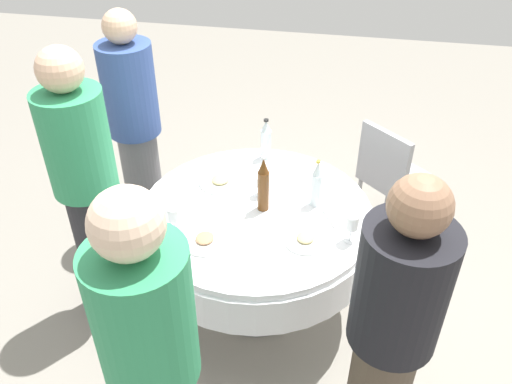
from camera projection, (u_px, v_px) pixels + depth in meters
name	position (u px, v px, depth m)	size (l,w,h in m)	color
ground_plane	(256.00, 302.00, 3.32)	(10.00, 10.00, 0.00)	gray
dining_table	(256.00, 230.00, 2.98)	(1.31, 1.31, 0.74)	white
bottle_clear_south	(266.00, 140.00, 3.25)	(0.06, 0.06, 0.27)	silver
bottle_brown_front	(263.00, 185.00, 2.80)	(0.06, 0.06, 0.34)	#593314
bottle_clear_east	(316.00, 185.00, 2.85)	(0.06, 0.06, 0.29)	silver
wine_glass_right	(260.00, 182.00, 2.94)	(0.06, 0.06, 0.13)	white
wine_glass_inner	(352.00, 223.00, 2.61)	(0.07, 0.07, 0.16)	white
wine_glass_north	(174.00, 214.00, 2.69)	(0.07, 0.07, 0.14)	white
plate_outer	(305.00, 240.00, 2.67)	(0.22, 0.22, 0.04)	white
plate_near	(183.00, 205.00, 2.91)	(0.21, 0.21, 0.02)	white
plate_far	(205.00, 240.00, 2.66)	(0.23, 0.23, 0.04)	white
plate_mid	(221.00, 181.00, 3.08)	(0.25, 0.25, 0.04)	white
knife_front	(288.00, 170.00, 3.20)	(0.18, 0.02, 0.01)	silver
spoon_east	(340.00, 191.00, 3.02)	(0.18, 0.02, 0.01)	silver
fork_right	(238.00, 274.00, 2.48)	(0.18, 0.02, 0.01)	silver
folded_napkin	(341.00, 215.00, 2.83)	(0.15, 0.15, 0.02)	white
person_south	(389.00, 339.00, 2.05)	(0.34, 0.34, 1.61)	#4C3F33
person_front	(154.00, 370.00, 1.89)	(0.34, 0.34, 1.68)	#26262B
person_east	(135.00, 126.00, 3.45)	(0.34, 0.34, 1.60)	slate
person_right	(88.00, 190.00, 2.80)	(0.34, 0.34, 1.67)	#26262B
chair_north	(391.00, 173.00, 3.57)	(0.56, 0.56, 0.87)	#99999E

